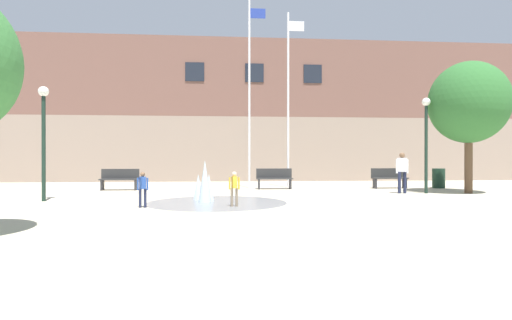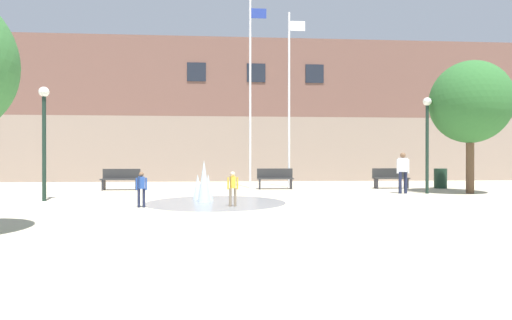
{
  "view_description": "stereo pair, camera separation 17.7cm",
  "coord_description": "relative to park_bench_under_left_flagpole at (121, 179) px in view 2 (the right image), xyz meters",
  "views": [
    {
      "loc": [
        -1.83,
        -7.24,
        1.35
      ],
      "look_at": [
        -0.61,
        7.64,
        1.3
      ],
      "focal_mm": 28.0,
      "sensor_mm": 36.0,
      "label": 1
    },
    {
      "loc": [
        -1.65,
        -7.25,
        1.35
      ],
      "look_at": [
        -0.61,
        7.64,
        1.3
      ],
      "focal_mm": 28.0,
      "sensor_mm": 36.0,
      "label": 2
    }
  ],
  "objects": [
    {
      "name": "adult_watching",
      "position": [
        11.37,
        -2.51,
        0.45
      ],
      "size": [
        0.5,
        0.37,
        1.59
      ],
      "rotation": [
        0.0,
        0.0,
        2.48
      ],
      "color": "#1E233D",
      "rests_on": "ground"
    },
    {
      "name": "trash_can",
      "position": [
        14.29,
        0.06,
        -0.03
      ],
      "size": [
        0.56,
        0.56,
        0.9
      ],
      "primitive_type": "cylinder",
      "color": "#193323",
      "rests_on": "ground"
    },
    {
      "name": "child_running",
      "position": [
        4.74,
        -6.25,
        0.1
      ],
      "size": [
        0.31,
        0.23,
        0.99
      ],
      "rotation": [
        0.0,
        0.0,
        1.78
      ],
      "color": "#89755B",
      "rests_on": "ground"
    },
    {
      "name": "flagpole_right",
      "position": [
        7.47,
        0.87,
        3.84
      ],
      "size": [
        0.8,
        0.1,
        8.15
      ],
      "color": "silver",
      "rests_on": "ground"
    },
    {
      "name": "splash_fountain",
      "position": [
        3.94,
        -4.88,
        -0.08
      ],
      "size": [
        4.31,
        4.31,
        1.3
      ],
      "color": "gray",
      "rests_on": "ground"
    },
    {
      "name": "park_bench_far_right",
      "position": [
        11.98,
        0.13,
        0.0
      ],
      "size": [
        1.6,
        0.44,
        0.91
      ],
      "color": "#28282D",
      "rests_on": "ground"
    },
    {
      "name": "library_building",
      "position": [
        6.27,
        9.05,
        3.79
      ],
      "size": [
        36.0,
        6.05,
        8.54
      ],
      "color": "gray",
      "rests_on": "ground"
    },
    {
      "name": "park_bench_under_left_flagpole",
      "position": [
        0.0,
        0.0,
        0.0
      ],
      "size": [
        1.6,
        0.44,
        0.91
      ],
      "color": "#28282D",
      "rests_on": "ground"
    },
    {
      "name": "ground_plane",
      "position": [
        6.27,
        -10.25,
        -0.48
      ],
      "size": [
        100.0,
        100.0,
        0.0
      ],
      "primitive_type": "plane",
      "color": "#BCB299"
    },
    {
      "name": "flagpole_left",
      "position": [
        5.66,
        0.87,
        4.12
      ],
      "size": [
        0.8,
        0.1,
        8.69
      ],
      "color": "silver",
      "rests_on": "ground"
    },
    {
      "name": "park_bench_under_right_flagpole",
      "position": [
        6.7,
        0.12,
        0.0
      ],
      "size": [
        1.6,
        0.44,
        0.91
      ],
      "color": "#28282D",
      "rests_on": "ground"
    },
    {
      "name": "lamp_post_left_lane",
      "position": [
        -1.24,
        -4.36,
        1.92
      ],
      "size": [
        0.32,
        0.32,
        3.64
      ],
      "color": "#192D23",
      "rests_on": "ground"
    },
    {
      "name": "child_with_pink_shirt",
      "position": [
        2.22,
        -6.3,
        0.1
      ],
      "size": [
        0.31,
        0.24,
        0.99
      ],
      "rotation": [
        0.0,
        0.0,
        2.11
      ],
      "color": "#1E233D",
      "rests_on": "ground"
    },
    {
      "name": "lamp_post_right_lane",
      "position": [
        12.3,
        -2.59,
        1.97
      ],
      "size": [
        0.32,
        0.32,
        3.72
      ],
      "color": "#192D23",
      "rests_on": "ground"
    },
    {
      "name": "street_tree_near_building",
      "position": [
        13.97,
        -2.67,
        3.05
      ],
      "size": [
        2.99,
        2.99,
        5.13
      ],
      "color": "brown",
      "rests_on": "ground"
    }
  ]
}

